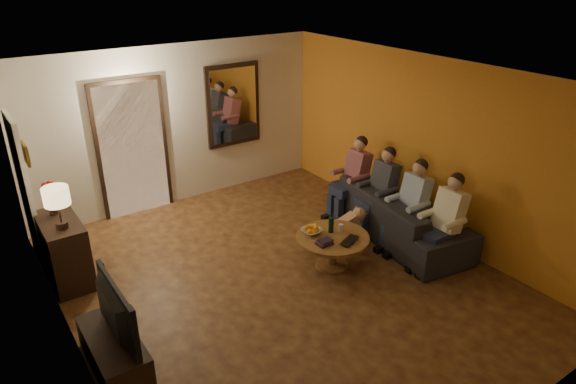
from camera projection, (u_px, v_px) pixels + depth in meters
floor at (282, 279)px, 6.62m from camera, size 5.00×6.00×0.01m
ceiling at (281, 78)px, 5.55m from camera, size 5.00×6.00×0.01m
back_wall at (179, 126)px, 8.33m from camera, size 5.00×0.02×2.60m
front_wall at (505, 321)px, 3.84m from camera, size 5.00×0.02×2.60m
left_wall at (60, 249)px, 4.79m from camera, size 0.02×6.00×2.60m
right_wall at (425, 147)px, 7.38m from camera, size 0.02×6.00×2.60m
orange_accent at (425, 147)px, 7.37m from camera, size 0.01×6.00×2.60m
kitchen_doorway at (133, 150)px, 8.01m from camera, size 1.00×0.06×2.10m
door_trim at (133, 150)px, 8.00m from camera, size 1.12×0.04×2.22m
fridge_glimpse at (149, 156)px, 8.20m from camera, size 0.45×0.03×1.70m
mirror_frame at (233, 105)px, 8.73m from camera, size 1.00×0.05×1.40m
mirror_glass at (234, 105)px, 8.71m from camera, size 0.86×0.02×1.26m
white_door at (26, 192)px, 6.65m from camera, size 0.06×0.85×2.04m
framed_art at (25, 154)px, 5.55m from camera, size 0.03×0.28×0.24m
art_canvas at (27, 153)px, 5.56m from camera, size 0.01×0.22×0.18m
dresser at (65, 251)px, 6.46m from camera, size 0.45×0.95×0.85m
table_lamp at (58, 208)px, 6.01m from camera, size 0.30×0.30×0.54m
flower_vase at (51, 198)px, 6.36m from camera, size 0.14×0.14×0.44m
tv_stand at (114, 351)px, 5.15m from camera, size 0.45×1.08×0.36m
tv at (107, 313)px, 4.95m from camera, size 1.04×0.14×0.60m
sofa at (398, 214)px, 7.54m from camera, size 2.54×1.32×0.71m
person_a at (445, 225)px, 6.71m from camera, size 0.60×0.40×1.20m
person_b at (411, 208)px, 7.16m from camera, size 0.60×0.40×1.20m
person_c at (380, 193)px, 7.61m from camera, size 0.60×0.40×1.20m
person_d at (354, 180)px, 8.06m from camera, size 0.60×0.40×1.20m
dog at (345, 227)px, 7.33m from camera, size 0.60×0.35×0.56m
coffee_table at (332, 251)px, 6.83m from camera, size 1.17×1.17×0.45m
bowl at (312, 231)px, 6.80m from camera, size 0.26×0.26×0.06m
oranges at (312, 227)px, 6.77m from camera, size 0.20×0.20×0.08m
wine_bottle at (331, 222)px, 6.77m from camera, size 0.07×0.07×0.31m
wine_glass at (341, 228)px, 6.85m from camera, size 0.06×0.06×0.10m
book_stack at (324, 242)px, 6.54m from camera, size 0.20×0.15×0.07m
laptop at (353, 242)px, 6.58m from camera, size 0.39×0.32×0.03m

